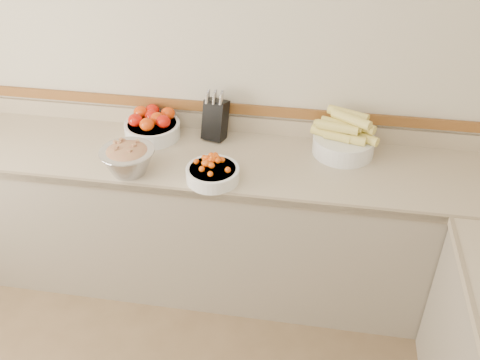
% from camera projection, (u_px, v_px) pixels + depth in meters
% --- Properties ---
extents(back_wall, '(4.00, 0.00, 4.00)m').
position_uv_depth(back_wall, '(197.00, 65.00, 2.99)').
color(back_wall, beige).
rests_on(back_wall, ground_plane).
extents(counter_back, '(4.00, 0.65, 1.08)m').
position_uv_depth(counter_back, '(192.00, 218.00, 3.21)').
color(counter_back, tan).
rests_on(counter_back, ground_plane).
extents(knife_block, '(0.16, 0.18, 0.30)m').
position_uv_depth(knife_block, '(215.00, 119.00, 3.05)').
color(knife_block, black).
rests_on(knife_block, counter_back).
extents(tomato_bowl, '(0.32, 0.32, 0.16)m').
position_uv_depth(tomato_bowl, '(152.00, 126.00, 3.09)').
color(tomato_bowl, white).
rests_on(tomato_bowl, counter_back).
extents(cherry_tomato_bowl, '(0.28, 0.28, 0.15)m').
position_uv_depth(cherry_tomato_bowl, '(213.00, 172.00, 2.74)').
color(cherry_tomato_bowl, white).
rests_on(cherry_tomato_bowl, counter_back).
extents(corn_bowl, '(0.37, 0.34, 0.25)m').
position_uv_depth(corn_bowl, '(344.00, 139.00, 2.93)').
color(corn_bowl, white).
rests_on(corn_bowl, counter_back).
extents(rhubarb_bowl, '(0.29, 0.29, 0.16)m').
position_uv_depth(rhubarb_bowl, '(128.00, 158.00, 2.78)').
color(rhubarb_bowl, '#B2B2BA').
rests_on(rhubarb_bowl, counter_back).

